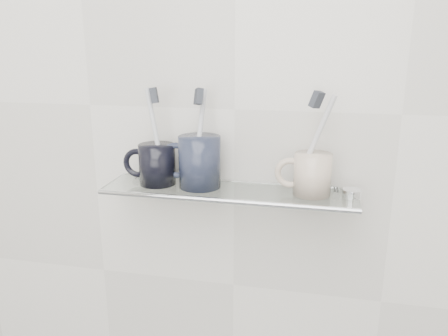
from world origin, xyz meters
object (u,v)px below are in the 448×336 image
(mug_left, at_px, (157,164))
(mug_center, at_px, (200,162))
(mug_right, at_px, (312,174))
(shelf_glass, at_px, (228,191))

(mug_left, bearing_deg, mug_center, -22.53)
(mug_left, height_order, mug_right, mug_left)
(shelf_glass, xyz_separation_m, mug_center, (-0.06, 0.00, 0.06))
(shelf_glass, height_order, mug_left, mug_left)
(mug_right, bearing_deg, mug_left, -164.12)
(mug_left, xyz_separation_m, mug_center, (0.09, 0.00, 0.01))
(shelf_glass, bearing_deg, mug_right, 1.77)
(shelf_glass, distance_m, mug_center, 0.08)
(mug_left, distance_m, mug_center, 0.09)
(mug_left, bearing_deg, shelf_glass, -24.45)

